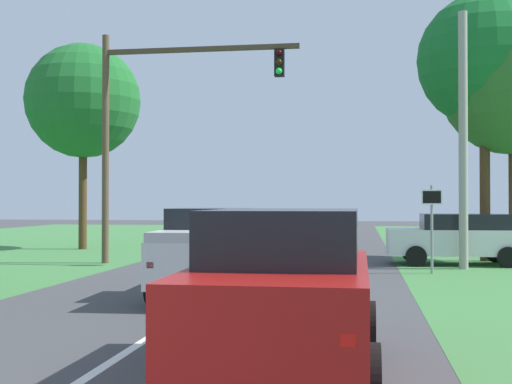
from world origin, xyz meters
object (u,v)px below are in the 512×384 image
object	(u,v)px
traffic_light	(153,113)
crossing_suv_far	(459,238)
utility_pole_right	(463,140)
extra_tree_1	(83,101)
red_suv_near	(285,288)
extra_tree_2	(484,61)
pickup_truck_lead	(212,252)
keep_moving_sign	(432,217)

from	to	relation	value
traffic_light	crossing_suv_far	distance (m)	11.14
traffic_light	utility_pole_right	size ratio (longest dim) A/B	0.97
traffic_light	utility_pole_right	distance (m)	10.23
extra_tree_1	red_suv_near	bearing A→B (deg)	-60.80
extra_tree_1	extra_tree_2	world-z (taller)	extra_tree_2
pickup_truck_lead	extra_tree_2	world-z (taller)	extra_tree_2
crossing_suv_far	traffic_light	bearing A→B (deg)	-172.73
pickup_truck_lead	keep_moving_sign	bearing A→B (deg)	46.80
pickup_truck_lead	keep_moving_sign	xyz separation A→B (m)	(5.34, 5.68, 0.65)
traffic_light	red_suv_near	bearing A→B (deg)	-66.41
pickup_truck_lead	traffic_light	xyz separation A→B (m)	(-3.71, 7.42, 4.12)
pickup_truck_lead	crossing_suv_far	xyz separation A→B (m)	(6.52, 8.73, -0.10)
crossing_suv_far	utility_pole_right	world-z (taller)	utility_pole_right
pickup_truck_lead	red_suv_near	bearing A→B (deg)	-69.98
utility_pole_right	extra_tree_2	distance (m)	4.47
crossing_suv_far	utility_pole_right	bearing A→B (deg)	-92.33
utility_pole_right	extra_tree_1	bearing A→B (deg)	157.03
keep_moving_sign	extra_tree_1	xyz separation A→B (m)	(-14.27, 8.07, 4.92)
red_suv_near	keep_moving_sign	world-z (taller)	keep_moving_sign
utility_pole_right	red_suv_near	bearing A→B (deg)	-106.75
traffic_light	extra_tree_2	distance (m)	11.86
pickup_truck_lead	utility_pole_right	world-z (taller)	utility_pole_right
extra_tree_2	keep_moving_sign	bearing A→B (deg)	-116.77
pickup_truck_lead	traffic_light	size ratio (longest dim) A/B	0.63
pickup_truck_lead	extra_tree_1	bearing A→B (deg)	123.02
keep_moving_sign	extra_tree_2	xyz separation A→B (m)	(2.30, 4.56, 5.48)
utility_pole_right	extra_tree_2	bearing A→B (deg)	68.68
extra_tree_2	utility_pole_right	bearing A→B (deg)	-111.32
red_suv_near	extra_tree_2	world-z (taller)	extra_tree_2
pickup_truck_lead	extra_tree_1	xyz separation A→B (m)	(-8.94, 13.75, 5.57)
red_suv_near	keep_moving_sign	xyz separation A→B (m)	(2.99, 12.12, 0.61)
crossing_suv_far	extra_tree_1	bearing A→B (deg)	162.01
red_suv_near	crossing_suv_far	xyz separation A→B (m)	(4.17, 15.17, -0.15)
extra_tree_1	extra_tree_2	distance (m)	16.95
red_suv_near	extra_tree_2	size ratio (longest dim) A/B	0.48
utility_pole_right	traffic_light	bearing A→B (deg)	178.87
pickup_truck_lead	crossing_suv_far	size ratio (longest dim) A/B	1.07
extra_tree_1	traffic_light	bearing A→B (deg)	-50.42
keep_moving_sign	crossing_suv_far	distance (m)	3.36
keep_moving_sign	utility_pole_right	world-z (taller)	utility_pole_right
red_suv_near	pickup_truck_lead	xyz separation A→B (m)	(-2.35, 6.44, -0.05)
red_suv_near	keep_moving_sign	distance (m)	12.50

